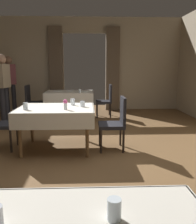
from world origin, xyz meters
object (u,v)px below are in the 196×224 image
Objects in this scene: chair_far_right at (106,99)px; plate_far_c at (85,91)px; chair_mid_right at (116,121)px; chair_far_left at (32,100)px; dining_table_mid at (56,113)px; person_diner_standing_aside at (3,84)px; flower_vase_mid at (65,104)px; person_waiter_by_doorway at (9,82)px; dining_table_far at (70,95)px; glass_mid_d at (83,104)px; glass_far_d at (80,91)px; plate_far_b at (70,91)px; plate_far_a at (58,91)px; glass_mid_c at (26,106)px; glass_mid_b at (73,102)px; glass_near_c at (114,209)px.

chair_far_right is 5.06× the size of plate_far_c.
chair_mid_right is 3.36m from chair_far_left.
dining_table_mid is 0.76× the size of person_diner_standing_aside.
flower_vase_mid is 3.43m from person_waiter_by_doorway.
dining_table_mid and dining_table_far have the same top height.
glass_mid_d is (1.48, -2.57, 0.28)m from chair_far_left.
glass_far_d is at bearing -10.59° from person_waiter_by_doorway.
flower_vase_mid is 2.99m from plate_far_b.
chair_mid_right is at bearing 11.67° from flower_vase_mid.
chair_far_left reaches higher than plate_far_a.
person_waiter_by_doorway reaches higher than dining_table_mid.
plate_far_c is (0.77, -0.09, 0.00)m from plate_far_a.
plate_far_c is at bearing -2.43° from chair_far_left.
plate_far_a is at bearing 2.42° from chair_far_left.
chair_far_left is at bearing 127.80° from chair_mid_right.
dining_table_far is 11.34× the size of glass_mid_c.
glass_far_d reaches higher than plate_far_b.
glass_mid_c is (-0.65, 0.01, -0.03)m from flower_vase_mid.
chair_far_right is (1.05, 0.11, -0.14)m from dining_table_far.
chair_far_left is at bearing 179.96° from dining_table_far.
flower_vase_mid is 0.65m from glass_mid_c.
person_diner_standing_aside is (-1.16, -0.99, 0.27)m from plate_far_a.
glass_far_d is at bearing 93.23° from glass_mid_d.
person_waiter_by_doorway is (-2.10, 2.63, 0.22)m from glass_mid_d.
glass_mid_c reaches higher than plate_far_a.
dining_table_far is 11.29× the size of glass_mid_b.
glass_mid_d is at bearing -86.77° from glass_far_d.
glass_near_c is at bearing -83.59° from plate_far_b.
person_waiter_by_doorway is at bearing 178.57° from plate_far_a.
chair_mid_right is at bearing -8.67° from glass_mid_d.
glass_mid_d is at bearing -102.97° from chair_far_right.
flower_vase_mid reaches higher than glass_far_d.
plate_far_b reaches higher than dining_table_far.
chair_far_right is at bearing 86.10° from glass_near_c.
plate_far_c is (0.20, 2.32, -0.05)m from glass_mid_b.
chair_far_right is 4.13× the size of plate_far_a.
person_diner_standing_aside is (-1.46, 1.65, 0.36)m from dining_table_mid.
plate_far_a is 0.35m from plate_far_b.
plate_far_c is (-0.60, -0.17, 0.24)m from chair_far_right.
glass_far_d is at bearing -27.87° from plate_far_a.
chair_mid_right is at bearing -77.66° from plate_far_c.
chair_far_left is at bearing 101.28° from glass_mid_c.
glass_mid_c is at bearing 111.82° from glass_near_c.
glass_far_d is at bearing 88.46° from glass_mid_b.
chair_far_right is 0.54× the size of person_diner_standing_aside.
dining_table_mid is at bearing -90.46° from plate_far_b.
chair_mid_right reaches higher than glass_mid_c.
plate_far_b is 0.11× the size of person_diner_standing_aside.
chair_far_right is at bearing 89.28° from chair_mid_right.
glass_mid_d is at bearing -51.46° from person_waiter_by_doorway.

